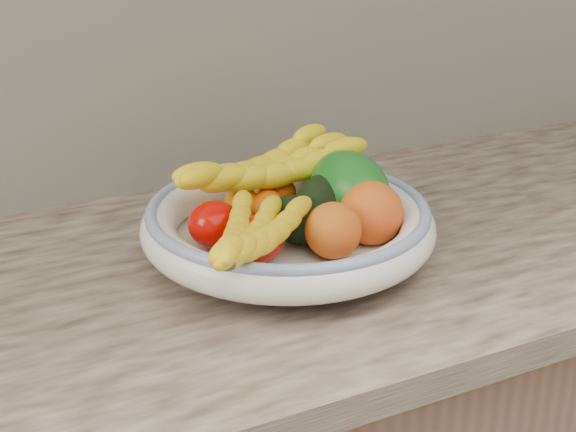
# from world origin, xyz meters

# --- Properties ---
(fruit_bowl) EXTENTS (0.39, 0.39, 0.08)m
(fruit_bowl) POSITION_xyz_m (0.00, 1.66, 0.95)
(fruit_bowl) COLOR white
(fruit_bowl) RESTS_ON kitchen_counter
(clementine_back_left) EXTENTS (0.05, 0.05, 0.05)m
(clementine_back_left) POSITION_xyz_m (-0.03, 1.74, 0.95)
(clementine_back_left) COLOR orange
(clementine_back_left) RESTS_ON fruit_bowl
(clementine_back_right) EXTENTS (0.06, 0.06, 0.05)m
(clementine_back_right) POSITION_xyz_m (0.03, 1.75, 0.95)
(clementine_back_right) COLOR #F85105
(clementine_back_right) RESTS_ON fruit_bowl
(clementine_back_mid) EXTENTS (0.06, 0.06, 0.04)m
(clementine_back_mid) POSITION_xyz_m (-0.00, 1.72, 0.95)
(clementine_back_mid) COLOR #F86A05
(clementine_back_mid) RESTS_ON fruit_bowl
(tomato_left) EXTENTS (0.08, 0.08, 0.06)m
(tomato_left) POSITION_xyz_m (-0.10, 1.67, 0.96)
(tomato_left) COLOR #BD0600
(tomato_left) RESTS_ON fruit_bowl
(tomato_near_left) EXTENTS (0.08, 0.08, 0.06)m
(tomato_near_left) POSITION_xyz_m (-0.07, 1.61, 0.96)
(tomato_near_left) COLOR #AC0D03
(tomato_near_left) RESTS_ON fruit_bowl
(avocado_center) EXTENTS (0.10, 0.11, 0.06)m
(avocado_center) POSITION_xyz_m (-0.00, 1.64, 0.96)
(avocado_center) COLOR black
(avocado_center) RESTS_ON fruit_bowl
(avocado_right) EXTENTS (0.13, 0.12, 0.07)m
(avocado_right) POSITION_xyz_m (0.06, 1.68, 0.96)
(avocado_right) COLOR black
(avocado_right) RESTS_ON fruit_bowl
(green_mango) EXTENTS (0.13, 0.15, 0.13)m
(green_mango) POSITION_xyz_m (0.10, 1.67, 0.98)
(green_mango) COLOR #105913
(green_mango) RESTS_ON fruit_bowl
(peach_front) EXTENTS (0.09, 0.09, 0.07)m
(peach_front) POSITION_xyz_m (0.02, 1.58, 0.97)
(peach_front) COLOR orange
(peach_front) RESTS_ON fruit_bowl
(peach_right) EXTENTS (0.09, 0.09, 0.08)m
(peach_right) POSITION_xyz_m (0.09, 1.60, 0.97)
(peach_right) COLOR orange
(peach_right) RESTS_ON fruit_bowl
(banana_bunch_back) EXTENTS (0.33, 0.18, 0.09)m
(banana_bunch_back) POSITION_xyz_m (0.01, 1.75, 0.99)
(banana_bunch_back) COLOR yellow
(banana_bunch_back) RESTS_ON fruit_bowl
(banana_bunch_front) EXTENTS (0.24, 0.26, 0.07)m
(banana_bunch_front) POSITION_xyz_m (-0.10, 1.56, 0.98)
(banana_bunch_front) COLOR yellow
(banana_bunch_front) RESTS_ON fruit_bowl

